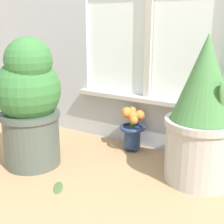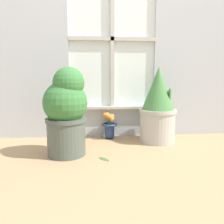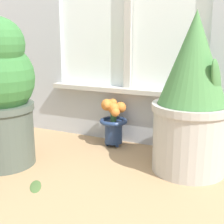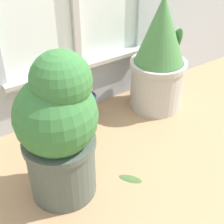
# 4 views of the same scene
# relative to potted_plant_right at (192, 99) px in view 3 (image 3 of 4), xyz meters

# --- Properties ---
(ground_plane) EXTENTS (10.00, 10.00, 0.00)m
(ground_plane) POSITION_rel_potted_plant_right_xyz_m (-0.39, -0.44, -0.32)
(ground_plane) COLOR tan
(potted_plant_right) EXTENTS (0.33, 0.33, 0.67)m
(potted_plant_right) POSITION_rel_potted_plant_right_xyz_m (0.00, 0.00, 0.00)
(potted_plant_right) COLOR #B7B2A8
(potted_plant_right) RESTS_ON ground_plane
(flower_vase) EXTENTS (0.15, 0.15, 0.25)m
(flower_vase) POSITION_rel_potted_plant_right_xyz_m (-0.43, 0.14, -0.18)
(flower_vase) COLOR navy
(flower_vase) RESTS_ON ground_plane
(fallen_leaf) EXTENTS (0.10, 0.11, 0.01)m
(fallen_leaf) POSITION_rel_potted_plant_right_xyz_m (-0.50, -0.41, -0.31)
(fallen_leaf) COLOR #476633
(fallen_leaf) RESTS_ON ground_plane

